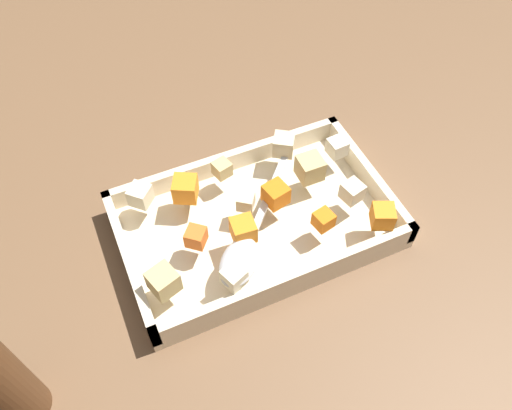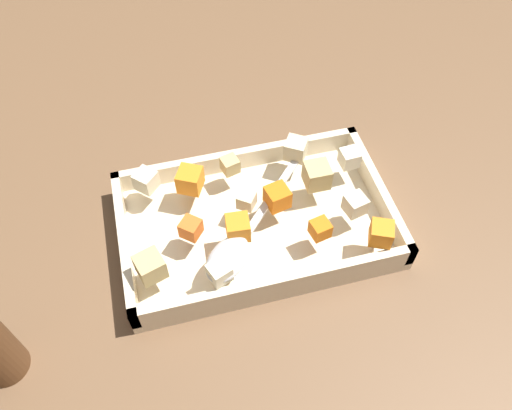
# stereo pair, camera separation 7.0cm
# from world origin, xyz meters

# --- Properties ---
(ground_plane) EXTENTS (4.00, 4.00, 0.00)m
(ground_plane) POSITION_xyz_m (0.00, 0.00, 0.00)
(ground_plane) COLOR brown
(baking_dish) EXTENTS (0.38, 0.23, 0.05)m
(baking_dish) POSITION_xyz_m (-0.02, 0.01, 0.01)
(baking_dish) COLOR beige
(baking_dish) RESTS_ON ground_plane
(carrot_chunk_near_spoon) EXTENTS (0.03, 0.03, 0.02)m
(carrot_chunk_near_spoon) POSITION_xyz_m (-0.09, 0.07, 0.06)
(carrot_chunk_near_spoon) COLOR orange
(carrot_chunk_near_spoon) RESTS_ON baking_dish
(carrot_chunk_rim_edge) EXTENTS (0.04, 0.04, 0.03)m
(carrot_chunk_rim_edge) POSITION_xyz_m (-0.16, 0.10, 0.06)
(carrot_chunk_rim_edge) COLOR orange
(carrot_chunk_rim_edge) RESTS_ON baking_dish
(carrot_chunk_corner_ne) EXTENTS (0.04, 0.04, 0.03)m
(carrot_chunk_corner_ne) POSITION_xyz_m (0.06, -0.05, 0.06)
(carrot_chunk_corner_ne) COLOR orange
(carrot_chunk_corner_ne) RESTS_ON baking_dish
(carrot_chunk_center) EXTENTS (0.03, 0.03, 0.03)m
(carrot_chunk_center) POSITION_xyz_m (0.01, 0.04, 0.06)
(carrot_chunk_center) COLOR orange
(carrot_chunk_center) RESTS_ON baking_dish
(carrot_chunk_far_left) EXTENTS (0.03, 0.03, 0.02)m
(carrot_chunk_far_left) POSITION_xyz_m (0.07, 0.03, 0.06)
(carrot_chunk_far_left) COLOR orange
(carrot_chunk_far_left) RESTS_ON baking_dish
(carrot_chunk_heap_top) EXTENTS (0.04, 0.04, 0.03)m
(carrot_chunk_heap_top) POSITION_xyz_m (-0.05, 0.01, 0.06)
(carrot_chunk_heap_top) COLOR orange
(carrot_chunk_heap_top) RESTS_ON baking_dish
(potato_chunk_near_left) EXTENTS (0.03, 0.03, 0.02)m
(potato_chunk_near_left) POSITION_xyz_m (-0.01, 0.00, 0.06)
(potato_chunk_near_left) COLOR beige
(potato_chunk_near_left) RESTS_ON baking_dish
(potato_chunk_corner_nw) EXTENTS (0.04, 0.04, 0.03)m
(potato_chunk_corner_nw) POSITION_xyz_m (-0.10, -0.07, 0.06)
(potato_chunk_corner_nw) COLOR beige
(potato_chunk_corner_nw) RESTS_ON baking_dish
(potato_chunk_under_handle) EXTENTS (0.03, 0.03, 0.03)m
(potato_chunk_under_handle) POSITION_xyz_m (-0.11, -0.01, 0.07)
(potato_chunk_under_handle) COLOR tan
(potato_chunk_under_handle) RESTS_ON baking_dish
(potato_chunk_heap_side) EXTENTS (0.03, 0.03, 0.02)m
(potato_chunk_heap_side) POSITION_xyz_m (0.00, -0.07, 0.06)
(potato_chunk_heap_side) COLOR tan
(potato_chunk_heap_side) RESTS_ON baking_dish
(potato_chunk_near_right) EXTENTS (0.04, 0.04, 0.03)m
(potato_chunk_near_right) POSITION_xyz_m (0.12, -0.07, 0.06)
(potato_chunk_near_right) COLOR beige
(potato_chunk_near_right) RESTS_ON baking_dish
(potato_chunk_corner_se) EXTENTS (0.04, 0.04, 0.03)m
(potato_chunk_corner_se) POSITION_xyz_m (0.13, 0.07, 0.06)
(potato_chunk_corner_se) COLOR tan
(potato_chunk_corner_se) RESTS_ON baking_dish
(potato_chunk_corner_sw) EXTENTS (0.03, 0.03, 0.03)m
(potato_chunk_corner_sw) POSITION_xyz_m (0.05, 0.10, 0.06)
(potato_chunk_corner_sw) COLOR beige
(potato_chunk_corner_sw) RESTS_ON baking_dish
(parsnip_chunk_mid_left) EXTENTS (0.03, 0.03, 0.03)m
(parsnip_chunk_mid_left) POSITION_xyz_m (-0.15, 0.05, 0.06)
(parsnip_chunk_mid_left) COLOR beige
(parsnip_chunk_mid_left) RESTS_ON baking_dish
(parsnip_chunk_front_center) EXTENTS (0.03, 0.03, 0.03)m
(parsnip_chunk_front_center) POSITION_xyz_m (-0.17, -0.04, 0.06)
(parsnip_chunk_front_center) COLOR silver
(parsnip_chunk_front_center) RESTS_ON baking_dish
(serving_spoon) EXTENTS (0.19, 0.20, 0.02)m
(serving_spoon) POSITION_xyz_m (0.03, 0.07, 0.06)
(serving_spoon) COLOR silver
(serving_spoon) RESTS_ON baking_dish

